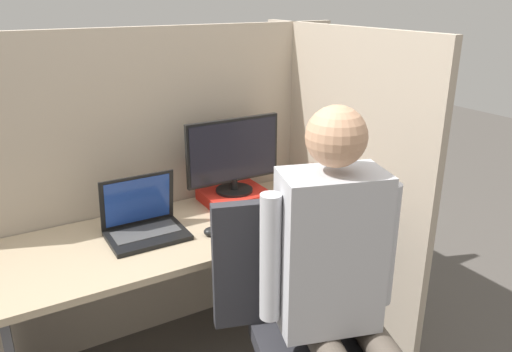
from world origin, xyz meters
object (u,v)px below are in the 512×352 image
office_chair (303,328)px  person (342,279)px  paper_box (234,196)px  stapler (306,191)px  monitor (233,154)px  laptop (144,224)px  carrot_toy (269,226)px

office_chair → person: person is taller
paper_box → stapler: 0.38m
monitor → stapler: bearing=-16.8°
monitor → stapler: size_ratio=3.37×
laptop → stapler: bearing=1.5°
office_chair → monitor: bearing=79.5°
laptop → person: size_ratio=0.24×
laptop → stapler: laptop is taller
stapler → carrot_toy: 0.46m
person → office_chair: bearing=107.4°
laptop → carrot_toy: size_ratio=2.71×
monitor → stapler: 0.44m
monitor → carrot_toy: monitor is taller
office_chair → person: 0.32m
laptop → carrot_toy: laptop is taller
laptop → carrot_toy: (0.49, -0.23, -0.03)m
stapler → carrot_toy: same height
stapler → paper_box: bearing=163.6°
monitor → person: person is taller
office_chair → laptop: bearing=117.5°
monitor → person: bearing=-96.3°
laptop → carrot_toy: bearing=-25.5°
laptop → stapler: 0.88m
paper_box → laptop: (-0.51, -0.13, 0.02)m
office_chair → carrot_toy: bearing=73.6°
stapler → office_chair: (-0.52, -0.71, -0.20)m
laptop → paper_box: bearing=14.3°
laptop → stapler: (0.88, 0.02, -0.03)m
monitor → office_chair: (-0.15, -0.82, -0.43)m
monitor → carrot_toy: (-0.02, -0.37, -0.23)m
laptop → office_chair: office_chair is taller
carrot_toy → person: bearing=-98.3°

